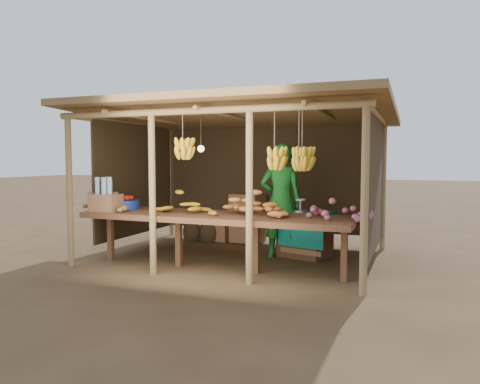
% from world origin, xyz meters
% --- Properties ---
extents(ground, '(60.00, 60.00, 0.00)m').
position_xyz_m(ground, '(0.00, 0.00, 0.00)').
color(ground, brown).
rests_on(ground, ground).
extents(stall_structure, '(4.70, 3.50, 2.43)m').
position_xyz_m(stall_structure, '(0.08, -0.05, 1.91)').
color(stall_structure, '#997C4F').
rests_on(stall_structure, ground).
extents(counter, '(3.90, 1.05, 0.80)m').
position_xyz_m(counter, '(0.00, -0.95, 0.74)').
color(counter, brown).
rests_on(counter, ground).
extents(potato_heap, '(0.94, 0.60, 0.36)m').
position_xyz_m(potato_heap, '(-1.81, -1.05, 0.98)').
color(potato_heap, olive).
rests_on(potato_heap, counter).
extents(sweet_potato_heap, '(1.10, 0.88, 0.36)m').
position_xyz_m(sweet_potato_heap, '(0.52, -0.95, 0.98)').
color(sweet_potato_heap, '#C17231').
rests_on(sweet_potato_heap, counter).
extents(onion_heap, '(0.94, 0.61, 0.36)m').
position_xyz_m(onion_heap, '(1.68, -0.89, 0.98)').
color(onion_heap, '#AD546A').
rests_on(onion_heap, counter).
extents(banana_pile, '(0.74, 0.54, 0.35)m').
position_xyz_m(banana_pile, '(-0.57, -0.88, 0.98)').
color(banana_pile, gold).
rests_on(banana_pile, counter).
extents(tomato_basin, '(0.41, 0.41, 0.21)m').
position_xyz_m(tomato_basin, '(-1.55, -0.88, 0.89)').
color(tomato_basin, navy).
rests_on(tomato_basin, counter).
extents(bottle_box, '(0.42, 0.33, 0.51)m').
position_xyz_m(bottle_box, '(-1.67, -1.22, 1.00)').
color(bottle_box, '#976544').
rests_on(bottle_box, counter).
extents(vendor, '(0.76, 0.61, 1.82)m').
position_xyz_m(vendor, '(0.62, 0.22, 0.91)').
color(vendor, '#1C7E28').
rests_on(vendor, ground).
extents(tarp_crate, '(0.96, 0.88, 0.95)m').
position_xyz_m(tarp_crate, '(0.97, 0.41, 0.39)').
color(tarp_crate, brown).
rests_on(tarp_crate, ground).
extents(carton_stack, '(1.25, 0.53, 0.90)m').
position_xyz_m(carton_stack, '(-0.52, 1.20, 0.40)').
color(carton_stack, '#976544').
rests_on(carton_stack, ground).
extents(burlap_sacks, '(0.73, 0.38, 0.51)m').
position_xyz_m(burlap_sacks, '(-1.20, 1.03, 0.22)').
color(burlap_sacks, '#43331F').
rests_on(burlap_sacks, ground).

